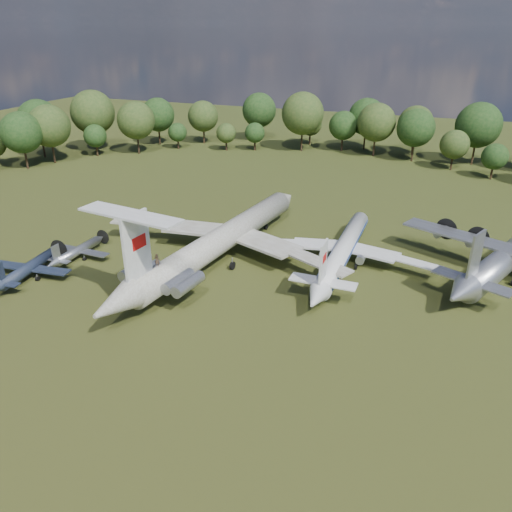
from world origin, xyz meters
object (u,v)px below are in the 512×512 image
at_px(an12_transport, 502,264).
at_px(person_on_il62, 157,260).
at_px(il62_airliner, 222,244).
at_px(small_prop_northwest, 78,253).
at_px(tu104_jet, 343,253).
at_px(small_prop_west, 29,271).

distance_m(an12_transport, person_on_il62, 48.16).
bearing_deg(an12_transport, il62_airliner, -144.46).
distance_m(small_prop_northwest, person_on_il62, 20.95).
distance_m(il62_airliner, tu104_jet, 18.46).
distance_m(small_prop_west, small_prop_northwest, 8.32).
bearing_deg(person_on_il62, tu104_jet, -148.90).
relative_size(an12_transport, small_prop_west, 2.10).
relative_size(an12_transport, person_on_il62, 20.17).
bearing_deg(il62_airliner, person_on_il62, -90.00).
relative_size(il62_airliner, small_prop_west, 3.32).
bearing_deg(small_prop_west, il62_airliner, 27.83).
height_order(tu104_jet, small_prop_northwest, tu104_jet).
relative_size(il62_airliner, small_prop_northwest, 3.96).
bearing_deg(tu104_jet, small_prop_northwest, -161.93).
height_order(il62_airliner, person_on_il62, person_on_il62).
xyz_separation_m(tu104_jet, small_prop_northwest, (-38.85, -12.47, -0.89)).
height_order(tu104_jet, person_on_il62, person_on_il62).
height_order(il62_airliner, small_prop_northwest, il62_airliner).
relative_size(tu104_jet, an12_transport, 1.10).
xyz_separation_m(an12_transport, small_prop_northwest, (-60.89, -16.07, -1.26)).
bearing_deg(tu104_jet, an12_transport, 9.53).
bearing_deg(small_prop_west, small_prop_northwest, 68.74).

